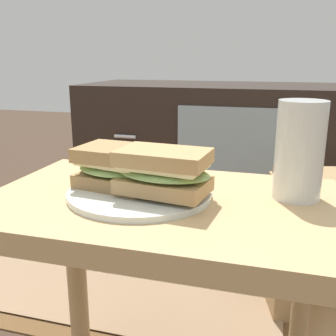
% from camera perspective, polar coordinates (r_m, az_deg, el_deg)
% --- Properties ---
extents(side_table, '(0.56, 0.36, 0.46)m').
position_cam_1_polar(side_table, '(0.67, -1.09, -11.60)').
color(side_table, tan).
rests_on(side_table, ground).
extents(tv_cabinet, '(0.96, 0.46, 0.58)m').
position_cam_1_polar(tv_cabinet, '(1.59, 5.95, 1.43)').
color(tv_cabinet, black).
rests_on(tv_cabinet, ground).
extents(area_rug, '(1.27, 0.62, 0.01)m').
position_cam_1_polar(area_rug, '(1.32, -7.90, -15.24)').
color(area_rug, brown).
rests_on(area_rug, ground).
extents(plate, '(0.23, 0.23, 0.01)m').
position_cam_1_polar(plate, '(0.64, -4.12, -3.63)').
color(plate, silver).
rests_on(plate, side_table).
extents(sandwich_front, '(0.14, 0.12, 0.07)m').
position_cam_1_polar(sandwich_front, '(0.66, -7.42, 0.23)').
color(sandwich_front, '#9E7A4C').
rests_on(sandwich_front, plate).
extents(sandwich_back, '(0.16, 0.11, 0.07)m').
position_cam_1_polar(sandwich_back, '(0.60, -0.67, -0.47)').
color(sandwich_back, tan).
rests_on(sandwich_back, plate).
extents(beer_glass, '(0.07, 0.07, 0.15)m').
position_cam_1_polar(beer_glass, '(0.64, 18.39, 2.03)').
color(beer_glass, silver).
rests_on(beer_glass, side_table).
extents(paper_bag, '(0.27, 0.22, 0.39)m').
position_cam_1_polar(paper_bag, '(1.15, 20.39, -10.14)').
color(paper_bag, tan).
rests_on(paper_bag, ground).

